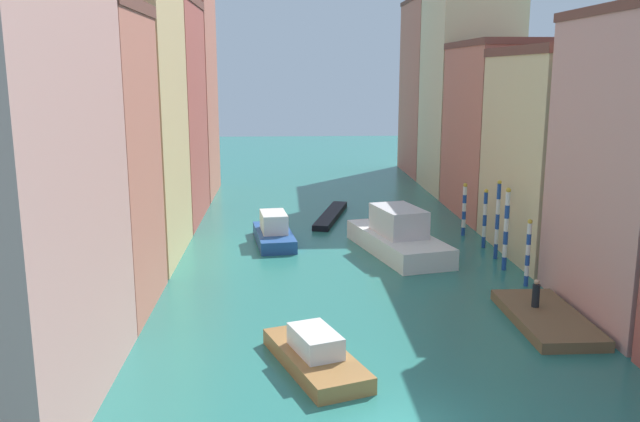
{
  "coord_description": "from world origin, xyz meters",
  "views": [
    {
      "loc": [
        -3.76,
        -19.99,
        11.7
      ],
      "look_at": [
        -1.15,
        28.18,
        1.5
      ],
      "focal_mm": 37.3,
      "sensor_mm": 36.0,
      "label": 1
    }
  ],
  "objects_px": {
    "vaporetto_white": "(398,237)",
    "motorboat_0": "(274,232)",
    "motorboat_1": "(315,355)",
    "gondola_black": "(331,215)",
    "person_on_dock": "(536,294)",
    "mooring_pole_3": "(485,218)",
    "mooring_pole_0": "(528,252)",
    "mooring_pole_4": "(464,209)",
    "waterfront_dock": "(546,318)",
    "mooring_pole_1": "(506,228)",
    "mooring_pole_2": "(497,219)"
  },
  "relations": [
    {
      "from": "vaporetto_white",
      "to": "motorboat_0",
      "type": "height_order",
      "value": "vaporetto_white"
    },
    {
      "from": "waterfront_dock",
      "to": "mooring_pole_1",
      "type": "bearing_deg",
      "value": 84.61
    },
    {
      "from": "motorboat_0",
      "to": "motorboat_1",
      "type": "relative_size",
      "value": 1.02
    },
    {
      "from": "mooring_pole_2",
      "to": "motorboat_1",
      "type": "distance_m",
      "value": 19.56
    },
    {
      "from": "person_on_dock",
      "to": "mooring_pole_4",
      "type": "bearing_deg",
      "value": 87.0
    },
    {
      "from": "waterfront_dock",
      "to": "motorboat_1",
      "type": "bearing_deg",
      "value": -159.58
    },
    {
      "from": "mooring_pole_4",
      "to": "vaporetto_white",
      "type": "xyz_separation_m",
      "value": [
        -5.53,
        -4.39,
        -0.9
      ]
    },
    {
      "from": "waterfront_dock",
      "to": "mooring_pole_0",
      "type": "distance_m",
      "value": 5.86
    },
    {
      "from": "motorboat_1",
      "to": "motorboat_0",
      "type": "bearing_deg",
      "value": 95.57
    },
    {
      "from": "waterfront_dock",
      "to": "mooring_pole_0",
      "type": "bearing_deg",
      "value": 79.36
    },
    {
      "from": "mooring_pole_0",
      "to": "gondola_black",
      "type": "bearing_deg",
      "value": 118.15
    },
    {
      "from": "mooring_pole_0",
      "to": "gondola_black",
      "type": "xyz_separation_m",
      "value": [
        -9.59,
        17.92,
        -1.71
      ]
    },
    {
      "from": "waterfront_dock",
      "to": "gondola_black",
      "type": "height_order",
      "value": "waterfront_dock"
    },
    {
      "from": "mooring_pole_2",
      "to": "mooring_pole_0",
      "type": "bearing_deg",
      "value": -90.28
    },
    {
      "from": "mooring_pole_4",
      "to": "vaporetto_white",
      "type": "relative_size",
      "value": 0.38
    },
    {
      "from": "gondola_black",
      "to": "motorboat_0",
      "type": "relative_size",
      "value": 1.42
    },
    {
      "from": "vaporetto_white",
      "to": "motorboat_0",
      "type": "relative_size",
      "value": 1.52
    },
    {
      "from": "mooring_pole_1",
      "to": "mooring_pole_2",
      "type": "bearing_deg",
      "value": 84.08
    },
    {
      "from": "gondola_black",
      "to": "vaporetto_white",
      "type": "bearing_deg",
      "value": -71.11
    },
    {
      "from": "person_on_dock",
      "to": "mooring_pole_3",
      "type": "xyz_separation_m",
      "value": [
        1.32,
        12.86,
        0.91
      ]
    },
    {
      "from": "person_on_dock",
      "to": "mooring_pole_3",
      "type": "relative_size",
      "value": 0.34
    },
    {
      "from": "waterfront_dock",
      "to": "motorboat_0",
      "type": "distance_m",
      "value": 20.42
    },
    {
      "from": "mooring_pole_0",
      "to": "vaporetto_white",
      "type": "bearing_deg",
      "value": 129.32
    },
    {
      "from": "mooring_pole_4",
      "to": "motorboat_1",
      "type": "relative_size",
      "value": 0.58
    },
    {
      "from": "mooring_pole_1",
      "to": "gondola_black",
      "type": "height_order",
      "value": "mooring_pole_1"
    },
    {
      "from": "mooring_pole_2",
      "to": "mooring_pole_4",
      "type": "bearing_deg",
      "value": 94.09
    },
    {
      "from": "person_on_dock",
      "to": "motorboat_0",
      "type": "height_order",
      "value": "motorboat_0"
    },
    {
      "from": "mooring_pole_3",
      "to": "motorboat_1",
      "type": "bearing_deg",
      "value": -124.37
    },
    {
      "from": "mooring_pole_0",
      "to": "mooring_pole_2",
      "type": "height_order",
      "value": "mooring_pole_2"
    },
    {
      "from": "waterfront_dock",
      "to": "vaporetto_white",
      "type": "distance_m",
      "value": 13.7
    },
    {
      "from": "waterfront_dock",
      "to": "motorboat_0",
      "type": "relative_size",
      "value": 1.04
    },
    {
      "from": "waterfront_dock",
      "to": "mooring_pole_4",
      "type": "distance_m",
      "value": 17.25
    },
    {
      "from": "motorboat_0",
      "to": "motorboat_1",
      "type": "bearing_deg",
      "value": -84.43
    },
    {
      "from": "mooring_pole_4",
      "to": "mooring_pole_0",
      "type": "bearing_deg",
      "value": -87.98
    },
    {
      "from": "mooring_pole_0",
      "to": "person_on_dock",
      "type": "bearing_deg",
      "value": -105.21
    },
    {
      "from": "mooring_pole_3",
      "to": "motorboat_1",
      "type": "distance_m",
      "value": 21.71
    },
    {
      "from": "mooring_pole_3",
      "to": "mooring_pole_0",
      "type": "bearing_deg",
      "value": -90.42
    },
    {
      "from": "waterfront_dock",
      "to": "person_on_dock",
      "type": "relative_size",
      "value": 5.09
    },
    {
      "from": "mooring_pole_4",
      "to": "vaporetto_white",
      "type": "distance_m",
      "value": 7.11
    },
    {
      "from": "vaporetto_white",
      "to": "person_on_dock",
      "type": "bearing_deg",
      "value": -68.56
    },
    {
      "from": "mooring_pole_0",
      "to": "vaporetto_white",
      "type": "xyz_separation_m",
      "value": [
        -5.94,
        7.25,
        -0.87
      ]
    },
    {
      "from": "mooring_pole_0",
      "to": "mooring_pole_1",
      "type": "xyz_separation_m",
      "value": [
        -0.22,
        3.09,
        0.61
      ]
    },
    {
      "from": "motorboat_1",
      "to": "mooring_pole_0",
      "type": "bearing_deg",
      "value": 38.45
    },
    {
      "from": "mooring_pole_0",
      "to": "mooring_pole_3",
      "type": "bearing_deg",
      "value": 89.58
    },
    {
      "from": "mooring_pole_0",
      "to": "motorboat_0",
      "type": "relative_size",
      "value": 0.56
    },
    {
      "from": "person_on_dock",
      "to": "mooring_pole_4",
      "type": "distance_m",
      "value": 16.33
    },
    {
      "from": "mooring_pole_1",
      "to": "gondola_black",
      "type": "relative_size",
      "value": 0.52
    },
    {
      "from": "mooring_pole_2",
      "to": "gondola_black",
      "type": "xyz_separation_m",
      "value": [
        -9.62,
        12.41,
        -2.34
      ]
    },
    {
      "from": "mooring_pole_4",
      "to": "motorboat_1",
      "type": "height_order",
      "value": "mooring_pole_4"
    },
    {
      "from": "mooring_pole_4",
      "to": "gondola_black",
      "type": "height_order",
      "value": "mooring_pole_4"
    }
  ]
}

